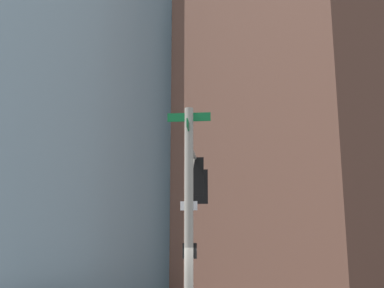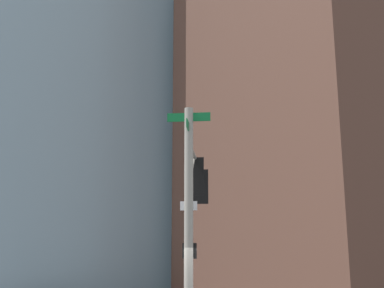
# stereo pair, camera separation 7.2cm
# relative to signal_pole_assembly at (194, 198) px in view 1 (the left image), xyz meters

# --- Properties ---
(signal_pole_assembly) EXTENTS (5.08, 2.76, 6.27)m
(signal_pole_assembly) POSITION_rel_signal_pole_assembly_xyz_m (0.00, 0.00, 0.00)
(signal_pole_assembly) COLOR #9E998C
(signal_pole_assembly) RESTS_ON ground_plane
(building_brick_midblock) EXTENTS (17.05, 17.13, 33.62)m
(building_brick_midblock) POSITION_rel_signal_pole_assembly_xyz_m (29.00, -19.81, 12.81)
(building_brick_midblock) COLOR brown
(building_brick_midblock) RESTS_ON ground_plane
(building_glass_tower) EXTENTS (26.36, 31.78, 68.33)m
(building_glass_tower) POSITION_rel_signal_pole_assembly_xyz_m (52.42, -9.00, 30.17)
(building_glass_tower) COLOR #8CB2C6
(building_glass_tower) RESTS_ON ground_plane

